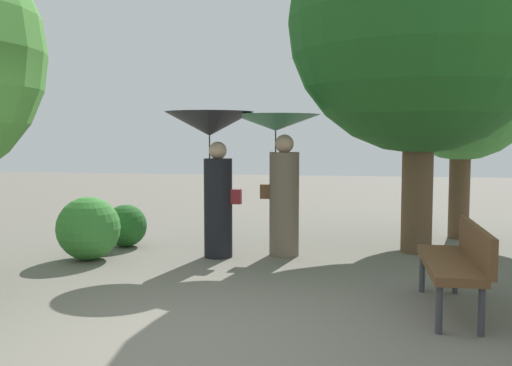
{
  "coord_description": "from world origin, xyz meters",
  "views": [
    {
      "loc": [
        1.42,
        -4.32,
        1.67
      ],
      "look_at": [
        0.0,
        3.89,
        0.99
      ],
      "focal_mm": 40.78,
      "sensor_mm": 36.0,
      "label": 1
    }
  ],
  "objects_px": {
    "person_left": "(212,149)",
    "park_bench": "(458,259)",
    "person_right": "(279,157)",
    "tree_near_right": "(463,73)"
  },
  "relations": [
    {
      "from": "person_right",
      "to": "park_bench",
      "type": "xyz_separation_m",
      "value": [
        2.01,
        -2.31,
        -0.87
      ]
    },
    {
      "from": "person_left",
      "to": "park_bench",
      "type": "distance_m",
      "value": 3.69
    },
    {
      "from": "person_right",
      "to": "park_bench",
      "type": "relative_size",
      "value": 1.3
    },
    {
      "from": "person_left",
      "to": "park_bench",
      "type": "relative_size",
      "value": 1.33
    },
    {
      "from": "person_left",
      "to": "park_bench",
      "type": "xyz_separation_m",
      "value": [
        2.9,
        -2.06,
        -0.97
      ]
    },
    {
      "from": "person_right",
      "to": "park_bench",
      "type": "height_order",
      "value": "person_right"
    },
    {
      "from": "person_left",
      "to": "tree_near_right",
      "type": "bearing_deg",
      "value": -58.0
    },
    {
      "from": "park_bench",
      "to": "tree_near_right",
      "type": "distance_m",
      "value": 4.75
    },
    {
      "from": "person_right",
      "to": "tree_near_right",
      "type": "bearing_deg",
      "value": -53.93
    },
    {
      "from": "person_right",
      "to": "tree_near_right",
      "type": "height_order",
      "value": "tree_near_right"
    }
  ]
}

